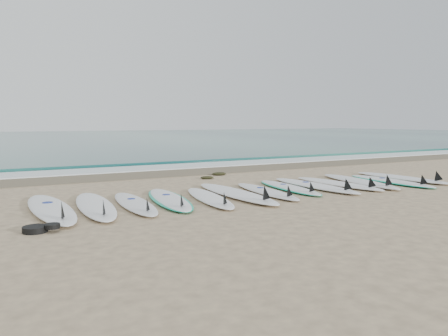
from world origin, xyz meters
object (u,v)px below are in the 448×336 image
surfboard_0 (51,208)px  surfboard_12 (403,177)px  leash_coil (39,228)px  surfboard_6 (267,191)px

surfboard_0 → surfboard_12: size_ratio=1.07×
surfboard_12 → leash_coil: size_ratio=5.90×
surfboard_6 → leash_coil: (-4.37, -1.08, -0.00)m
surfboard_0 → leash_coil: bearing=-105.4°
surfboard_6 → leash_coil: surfboard_6 is taller
surfboard_12 → leash_coil: (-8.51, -1.17, -0.01)m
leash_coil → surfboard_0: bearing=76.2°
surfboard_6 → leash_coil: 4.50m
surfboard_12 → surfboard_0: bearing=177.3°
surfboard_6 → surfboard_12: bearing=6.7°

